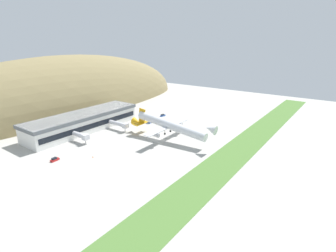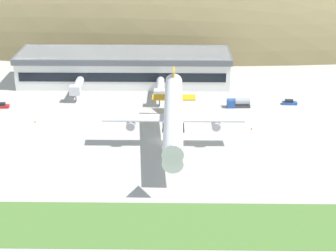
# 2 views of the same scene
# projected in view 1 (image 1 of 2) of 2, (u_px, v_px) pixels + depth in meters

# --- Properties ---
(ground_plane) EXTENTS (338.62, 338.62, 0.00)m
(ground_plane) POSITION_uv_depth(u_px,v_px,m) (161.00, 140.00, 147.99)
(ground_plane) COLOR #ADAAA3
(grass_strip_foreground) EXTENTS (304.76, 16.96, 0.08)m
(grass_strip_foreground) POSITION_uv_depth(u_px,v_px,m) (229.00, 158.00, 125.04)
(grass_strip_foreground) COLOR #4C7533
(grass_strip_foreground) RESTS_ON ground_plane
(hill_backdrop) EXTENTS (256.94, 66.24, 85.66)m
(hill_backdrop) POSITION_uv_depth(u_px,v_px,m) (70.00, 109.00, 212.97)
(hill_backdrop) COLOR olive
(hill_backdrop) RESTS_ON ground_plane
(terminal_building) EXTENTS (73.05, 20.15, 10.95)m
(terminal_building) POSITION_uv_depth(u_px,v_px,m) (84.00, 121.00, 162.05)
(terminal_building) COLOR white
(terminal_building) RESTS_ON ground_plane
(jetway_0) EXTENTS (3.38, 11.78, 5.43)m
(jetway_0) POSITION_uv_depth(u_px,v_px,m) (81.00, 136.00, 143.02)
(jetway_0) COLOR silver
(jetway_0) RESTS_ON ground_plane
(jetway_1) EXTENTS (3.38, 15.20, 5.43)m
(jetway_1) POSITION_uv_depth(u_px,v_px,m) (119.00, 124.00, 162.58)
(jetway_1) COLOR silver
(jetway_1) RESTS_ON ground_plane
(cargo_airplane) EXTENTS (36.92, 55.71, 12.12)m
(cargo_airplane) POSITION_uv_depth(u_px,v_px,m) (169.00, 125.00, 145.09)
(cargo_airplane) COLOR silver
(service_car_0) EXTENTS (4.10, 2.16, 1.62)m
(service_car_0) POSITION_uv_depth(u_px,v_px,m) (55.00, 159.00, 122.14)
(service_car_0) COLOR #B21E1E
(service_car_0) RESTS_ON ground_plane
(service_car_1) EXTENTS (4.64, 1.84, 1.53)m
(service_car_1) POSITION_uv_depth(u_px,v_px,m) (163.00, 115.00, 193.47)
(service_car_1) COLOR #264C99
(service_car_1) RESTS_ON ground_plane
(fuel_truck) EXTENTS (7.29, 2.56, 3.05)m
(fuel_truck) POSITION_uv_depth(u_px,v_px,m) (152.00, 120.00, 179.23)
(fuel_truck) COLOR #264C99
(fuel_truck) RESTS_ON ground_plane
(traffic_cone_0) EXTENTS (0.52, 0.52, 0.58)m
(traffic_cone_0) POSITION_uv_depth(u_px,v_px,m) (174.00, 126.00, 171.42)
(traffic_cone_0) COLOR orange
(traffic_cone_0) RESTS_ON ground_plane
(traffic_cone_1) EXTENTS (0.52, 0.52, 0.58)m
(traffic_cone_1) POSITION_uv_depth(u_px,v_px,m) (93.00, 157.00, 125.73)
(traffic_cone_1) COLOR orange
(traffic_cone_1) RESTS_ON ground_plane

